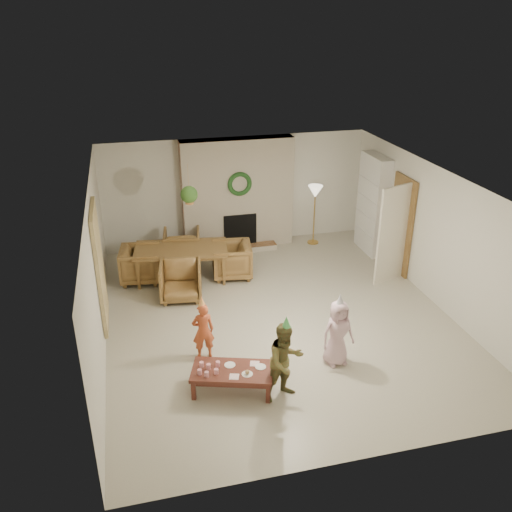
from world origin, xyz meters
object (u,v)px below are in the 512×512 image
object	(u,v)px
dining_chair_far	(182,246)
dining_chair_near	(181,281)
dining_chair_left	(141,264)
coffee_table_top	(232,371)
child_pink	(338,333)
dining_table	(182,264)
child_red	(203,331)
child_plaid	(285,361)
dining_chair_right	(232,260)

from	to	relation	value
dining_chair_far	dining_chair_near	bearing A→B (deg)	90.00
dining_chair_left	coffee_table_top	xyz separation A→B (m)	(1.08, -3.84, -0.03)
dining_chair_far	child_pink	xyz separation A→B (m)	(1.87, -4.27, 0.18)
dining_table	child_red	bearing A→B (deg)	-82.09
dining_table	child_plaid	size ratio (longest dim) A/B	1.57
coffee_table_top	dining_chair_right	bearing A→B (deg)	96.07
dining_chair_near	child_red	world-z (taller)	child_red
dining_chair_right	coffee_table_top	world-z (taller)	dining_chair_right
child_red	dining_chair_left	bearing A→B (deg)	-75.03
dining_chair_left	dining_chair_near	bearing A→B (deg)	-135.00
child_red	child_pink	xyz separation A→B (m)	(1.97, -0.65, 0.06)
dining_chair_far	child_plaid	xyz separation A→B (m)	(0.86, -4.84, 0.23)
dining_chair_near	dining_chair_left	world-z (taller)	same
dining_chair_near	child_red	bearing A→B (deg)	-78.87
coffee_table_top	child_pink	world-z (taller)	child_pink
dining_chair_left	child_plaid	bearing A→B (deg)	-149.00
dining_chair_left	coffee_table_top	distance (m)	3.99
child_red	dining_table	bearing A→B (deg)	-90.50
dining_chair_left	child_plaid	world-z (taller)	child_plaid
dining_chair_far	child_pink	size ratio (longest dim) A/B	0.73
dining_table	coffee_table_top	distance (m)	3.74
dining_chair_near	dining_chair_far	world-z (taller)	same
dining_chair_near	child_pink	xyz separation A→B (m)	(2.09, -2.65, 0.18)
dining_table	dining_chair_right	xyz separation A→B (m)	(1.01, -0.14, 0.03)
dining_chair_left	child_red	world-z (taller)	child_red
dining_chair_right	child_red	bearing A→B (deg)	-12.84
child_red	child_pink	distance (m)	2.08
dining_table	child_plaid	world-z (taller)	child_plaid
dining_table	dining_chair_far	xyz separation A→B (m)	(0.11, 0.81, 0.03)
dining_chair_near	child_pink	distance (m)	3.38
dining_chair_left	coffee_table_top	size ratio (longest dim) A/B	0.68
child_plaid	dining_table	bearing A→B (deg)	87.08
dining_chair_left	dining_chair_right	xyz separation A→B (m)	(1.82, -0.25, 0.00)
dining_table	child_red	distance (m)	2.81
dining_chair_far	dining_chair_left	xyz separation A→B (m)	(-0.92, -0.70, 0.00)
child_pink	dining_table	bearing A→B (deg)	112.25
child_red	child_pink	bearing A→B (deg)	161.04
dining_chair_far	dining_chair_left	world-z (taller)	same
dining_chair_right	child_red	xyz separation A→B (m)	(-1.00, -2.67, 0.12)
coffee_table_top	child_red	xyz separation A→B (m)	(-0.27, 0.92, 0.15)
dining_chair_far	dining_chair_left	distance (m)	1.15
dining_chair_far	dining_chair_right	world-z (taller)	same
dining_chair_near	dining_chair_far	xyz separation A→B (m)	(0.22, 1.62, 0.00)
dining_chair_far	child_plaid	distance (m)	4.92
dining_chair_left	child_pink	size ratio (longest dim) A/B	0.73
child_red	child_plaid	world-z (taller)	child_plaid
dining_chair_right	coffee_table_top	bearing A→B (deg)	-3.79
dining_chair_near	child_plaid	size ratio (longest dim) A/B	0.67
dining_chair_near	child_plaid	bearing A→B (deg)	-63.71
child_red	dining_chair_right	bearing A→B (deg)	-111.26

